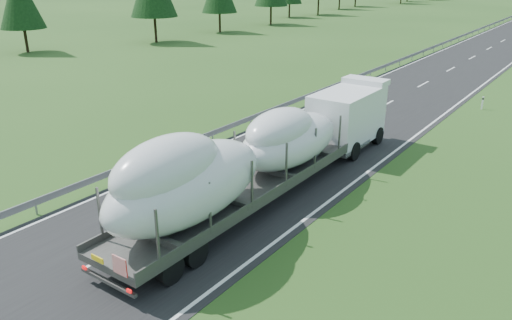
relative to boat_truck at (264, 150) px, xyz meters
The scene contains 3 objects.
ground 7.82m from the boat_truck, 104.97° to the right, with size 400.00×400.00×0.00m, color #234416.
guardrail 93.06m from the boat_truck, 94.45° to the left, with size 0.10×400.00×0.76m.
boat_truck is the anchor object (origin of this frame).
Camera 1 is at (14.07, -10.35, 10.24)m, focal length 35.00 mm.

